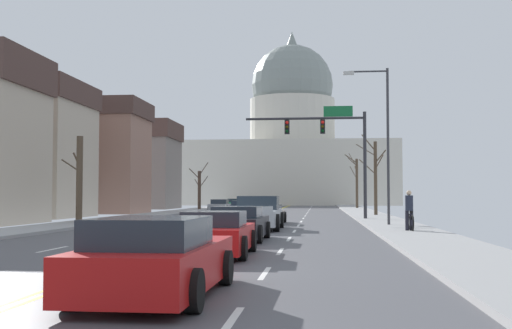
# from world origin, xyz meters

# --- Properties ---
(ground) EXTENTS (20.00, 180.00, 0.20)m
(ground) POSITION_xyz_m (0.00, -0.00, 0.02)
(ground) COLOR #4A4A4F
(signal_gantry) EXTENTS (7.91, 0.41, 7.36)m
(signal_gantry) POSITION_xyz_m (5.46, 14.20, 5.36)
(signal_gantry) COLOR #28282D
(signal_gantry) RESTS_ON ground
(street_lamp_right) EXTENTS (2.35, 0.24, 8.13)m
(street_lamp_right) POSITION_xyz_m (7.90, 5.85, 4.94)
(street_lamp_right) COLOR #333338
(street_lamp_right) RESTS_ON ground
(capitol_building) EXTENTS (34.08, 21.42, 29.68)m
(capitol_building) POSITION_xyz_m (0.00, 79.66, 9.81)
(capitol_building) COLOR beige
(capitol_building) RESTS_ON ground
(sedan_near_00) EXTENTS (2.06, 4.62, 1.10)m
(sedan_near_00) POSITION_xyz_m (1.61, 9.34, 0.53)
(sedan_near_00) COLOR #6B6056
(sedan_near_00) RESTS_ON ground
(pickup_truck_near_01) EXTENTS (2.38, 5.44, 1.61)m
(pickup_truck_near_01) POSITION_xyz_m (1.65, 3.18, 0.72)
(pickup_truck_near_01) COLOR #ADB2B7
(pickup_truck_near_01) RESTS_ON ground
(sedan_near_02) EXTENTS (2.13, 4.47, 1.25)m
(sedan_near_02) POSITION_xyz_m (1.68, -4.24, 0.59)
(sedan_near_02) COLOR black
(sedan_near_02) RESTS_ON ground
(sedan_near_03) EXTENTS (2.05, 4.30, 1.22)m
(sedan_near_03) POSITION_xyz_m (1.81, -10.01, 0.57)
(sedan_near_03) COLOR #B71414
(sedan_near_03) RESTS_ON ground
(sedan_near_04) EXTENTS (2.08, 4.58, 1.31)m
(sedan_near_04) POSITION_xyz_m (2.00, -17.00, 0.62)
(sedan_near_04) COLOR #B71414
(sedan_near_04) RESTS_ON ground
(sedan_oncoming_00) EXTENTS (2.17, 4.42, 1.20)m
(sedan_oncoming_00) POSITION_xyz_m (-1.56, 23.37, 0.56)
(sedan_oncoming_00) COLOR navy
(sedan_oncoming_00) RESTS_ON ground
(sedan_oncoming_01) EXTENTS (2.07, 4.70, 1.22)m
(sedan_oncoming_01) POSITION_xyz_m (-5.30, 34.93, 0.57)
(sedan_oncoming_01) COLOR #9EA3A8
(sedan_oncoming_01) RESTS_ON ground
(sedan_oncoming_02) EXTENTS (1.97, 4.54, 1.21)m
(sedan_oncoming_02) POSITION_xyz_m (-5.11, 44.90, 0.57)
(sedan_oncoming_02) COLOR #1E7247
(sedan_oncoming_02) RESTS_ON ground
(flank_building_00) EXTENTS (9.22, 8.29, 10.03)m
(flank_building_00) POSITION_xyz_m (-17.32, 17.39, 5.07)
(flank_building_00) COLOR #B2A38E
(flank_building_00) RESTS_ON ground
(flank_building_02) EXTENTS (12.18, 8.68, 10.39)m
(flank_building_02) POSITION_xyz_m (-18.56, 46.63, 5.26)
(flank_building_02) COLOR slate
(flank_building_02) RESTS_ON ground
(flank_building_03) EXTENTS (12.50, 7.07, 10.20)m
(flank_building_03) POSITION_xyz_m (-17.38, 28.23, 5.15)
(flank_building_03) COLOR #8C6656
(flank_building_03) RESTS_ON ground
(bare_tree_00) EXTENTS (2.25, 1.47, 6.18)m
(bare_tree_00) POSITION_xyz_m (8.88, 21.51, 3.15)
(bare_tree_00) COLOR #4C3D2D
(bare_tree_00) RESTS_ON ground
(bare_tree_01) EXTENTS (1.18, 1.18, 4.85)m
(bare_tree_01) POSITION_xyz_m (-8.85, 7.12, 2.66)
(bare_tree_01) COLOR #4C3D2D
(bare_tree_01) RESTS_ON ground
(bare_tree_02) EXTENTS (1.59, 1.66, 6.43)m
(bare_tree_02) POSITION_xyz_m (8.91, 46.99, 3.27)
(bare_tree_02) COLOR #4C3D2D
(bare_tree_02) RESTS_ON ground
(bare_tree_03) EXTENTS (1.91, 2.27, 5.03)m
(bare_tree_03) POSITION_xyz_m (-8.12, 38.87, 2.31)
(bare_tree_03) COLOR #423328
(bare_tree_03) RESTS_ON ground
(pedestrian_00) EXTENTS (0.35, 0.34, 1.72)m
(pedestrian_00) POSITION_xyz_m (8.50, 0.51, 1.10)
(pedestrian_00) COLOR black
(pedestrian_00) RESTS_ON ground
(bicycle_parked) EXTENTS (0.12, 1.77, 0.85)m
(bicycle_parked) POSITION_xyz_m (8.58, 0.67, 0.49)
(bicycle_parked) COLOR black
(bicycle_parked) RESTS_ON ground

